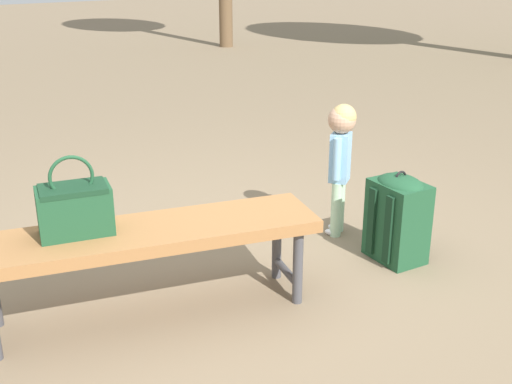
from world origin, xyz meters
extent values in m
plane|color=#7F6B51|center=(0.00, 0.00, 0.00)|extent=(40.00, 40.00, 0.00)
cube|color=#9E6B3D|center=(-0.60, -0.20, 0.42)|extent=(1.65, 0.79, 0.06)
cylinder|color=#47474C|center=(0.11, -0.23, 0.20)|extent=(0.05, 0.05, 0.39)
cylinder|color=#47474C|center=(0.04, -0.51, 0.20)|extent=(0.05, 0.05, 0.39)
cylinder|color=#47474C|center=(0.08, -0.37, 0.10)|extent=(0.11, 0.28, 0.04)
cube|color=#1E4C2D|center=(-0.89, -0.07, 0.56)|extent=(0.35, 0.25, 0.22)
cube|color=#163922|center=(-0.89, -0.07, 0.67)|extent=(0.32, 0.24, 0.02)
torus|color=#1E4C2D|center=(-0.89, -0.07, 0.72)|extent=(0.19, 0.06, 0.20)
cylinder|color=#B2D8B2|center=(0.72, -0.01, 0.17)|extent=(0.07, 0.07, 0.35)
cylinder|color=#B2D8B2|center=(0.79, 0.04, 0.17)|extent=(0.07, 0.07, 0.35)
ellipsoid|color=white|center=(0.71, 0.01, 0.02)|extent=(0.09, 0.10, 0.04)
ellipsoid|color=white|center=(0.78, 0.05, 0.02)|extent=(0.09, 0.10, 0.04)
cube|color=#8CBFE5|center=(0.76, 0.01, 0.49)|extent=(0.17, 0.16, 0.30)
cylinder|color=#8CBFE5|center=(0.69, -0.04, 0.51)|extent=(0.05, 0.05, 0.25)
cylinder|color=#8CBFE5|center=(0.83, 0.06, 0.51)|extent=(0.05, 0.05, 0.25)
sphere|color=tan|center=(0.76, 0.01, 0.72)|extent=(0.16, 0.16, 0.16)
sphere|color=tan|center=(0.76, 0.01, 0.74)|extent=(0.15, 0.15, 0.15)
cube|color=#1E4C2D|center=(0.80, -0.43, 0.23)|extent=(0.25, 0.33, 0.46)
ellipsoid|color=#1E4C2D|center=(0.80, -0.43, 0.45)|extent=(0.24, 0.31, 0.10)
cube|color=#13311D|center=(0.93, -0.44, 0.16)|extent=(0.05, 0.22, 0.21)
cube|color=#13311D|center=(0.68, -0.35, 0.23)|extent=(0.02, 0.05, 0.39)
cube|color=#13311D|center=(0.67, -0.49, 0.23)|extent=(0.02, 0.05, 0.39)
torus|color=black|center=(0.80, -0.43, 0.49)|extent=(0.08, 0.02, 0.07)
camera|label=1|loc=(-1.70, -2.69, 1.64)|focal=44.82mm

